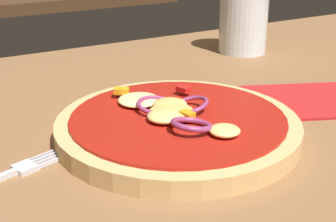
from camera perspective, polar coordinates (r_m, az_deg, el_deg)
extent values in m
cube|color=brown|center=(0.47, 0.82, -6.39)|extent=(1.44, 0.85, 0.03)
cylinder|color=tan|center=(0.48, 1.19, -1.94)|extent=(0.25, 0.25, 0.02)
cylinder|color=#A81C11|center=(0.48, 1.20, -0.76)|extent=(0.22, 0.22, 0.00)
ellipsoid|color=#E5BC60|center=(0.49, 0.24, 0.79)|extent=(0.04, 0.04, 0.01)
ellipsoid|color=#EFCC72|center=(0.44, 6.91, -2.37)|extent=(0.03, 0.03, 0.01)
ellipsoid|color=#F4DB8E|center=(0.51, -3.57, 1.36)|extent=(0.05, 0.05, 0.01)
ellipsoid|color=#F4DB8E|center=(0.48, -0.22, -0.02)|extent=(0.03, 0.03, 0.01)
ellipsoid|color=#E5BC60|center=(0.48, 0.45, -0.06)|extent=(0.05, 0.05, 0.01)
ellipsoid|color=#EFCC72|center=(0.47, -0.21, -0.59)|extent=(0.03, 0.03, 0.01)
torus|color=#93386B|center=(0.49, -1.33, 0.70)|extent=(0.06, 0.06, 0.01)
torus|color=#93386B|center=(0.44, 2.88, -1.64)|extent=(0.05, 0.05, 0.01)
torus|color=#93386B|center=(0.49, 2.66, 0.70)|extent=(0.05, 0.05, 0.02)
cube|color=orange|center=(0.53, -5.68, 2.45)|extent=(0.02, 0.02, 0.01)
cube|color=red|center=(0.53, 1.90, 2.68)|extent=(0.01, 0.02, 0.01)
cube|color=orange|center=(0.46, 2.37, -0.41)|extent=(0.01, 0.02, 0.01)
cube|color=silver|center=(0.44, -17.01, -6.61)|extent=(0.02, 0.02, 0.01)
cube|color=silver|center=(0.45, -13.17, -5.74)|extent=(0.04, 0.01, 0.00)
cube|color=silver|center=(0.45, -13.57, -5.50)|extent=(0.04, 0.01, 0.00)
cube|color=silver|center=(0.45, -13.97, -5.27)|extent=(0.04, 0.01, 0.00)
cube|color=silver|center=(0.46, -14.36, -5.04)|extent=(0.04, 0.01, 0.00)
cylinder|color=silver|center=(0.80, 9.16, 11.14)|extent=(0.08, 0.08, 0.12)
cylinder|color=#9E510F|center=(0.81, 9.03, 8.93)|extent=(0.07, 0.07, 0.05)
cube|color=#B21E1E|center=(0.60, 16.04, 1.25)|extent=(0.18, 0.16, 0.00)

